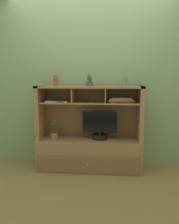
{
  "coord_description": "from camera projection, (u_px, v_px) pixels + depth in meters",
  "views": [
    {
      "loc": [
        0.29,
        -3.12,
        1.32
      ],
      "look_at": [
        0.0,
        0.0,
        0.85
      ],
      "focal_mm": 35.16,
      "sensor_mm": 36.0,
      "label": 1
    }
  ],
  "objects": [
    {
      "name": "magazine_stack_centre",
      "position": [
        57.0,
        101.0,
        3.14
      ],
      "size": [
        0.33,
        0.22,
        0.03
      ],
      "color": "beige",
      "rests_on": "media_console"
    },
    {
      "name": "potted_orchid",
      "position": [
        54.0,
        134.0,
        3.28
      ],
      "size": [
        0.13,
        0.13,
        0.37
      ],
      "color": "#AD7545",
      "rests_on": "media_console"
    },
    {
      "name": "media_console",
      "position": [
        90.0,
        143.0,
        3.25
      ],
      "size": [
        1.51,
        0.49,
        1.22
      ],
      "color": "#9E704C",
      "rests_on": "ground"
    },
    {
      "name": "back_wall",
      "position": [
        91.0,
        74.0,
        3.35
      ],
      "size": [
        6.0,
        0.02,
        2.8
      ],
      "primitive_type": "cube",
      "color": "gray",
      "rests_on": "ground"
    },
    {
      "name": "magazine_stack_left",
      "position": [
        121.0,
        100.0,
        3.06
      ],
      "size": [
        0.39,
        0.23,
        0.07
      ],
      "color": "#AB302E",
      "rests_on": "media_console"
    },
    {
      "name": "ceramic_vase",
      "position": [
        56.0,
        81.0,
        3.17
      ],
      "size": [
        0.08,
        0.08,
        0.15
      ],
      "color": "brown",
      "rests_on": "media_console"
    },
    {
      "name": "potted_succulent",
      "position": [
        89.0,
        81.0,
        3.09
      ],
      "size": [
        0.11,
        0.11,
        0.17
      ],
      "color": "#46515A",
      "rests_on": "media_console"
    },
    {
      "name": "floor_plane",
      "position": [
        90.0,
        168.0,
        3.3
      ],
      "size": [
        6.0,
        6.0,
        0.02
      ],
      "primitive_type": "cube",
      "color": "olive",
      "rests_on": "ground"
    },
    {
      "name": "diffuser_bottle",
      "position": [
        124.0,
        82.0,
        3.08
      ],
      "size": [
        0.07,
        0.07,
        0.27
      ],
      "color": "slate",
      "rests_on": "media_console"
    },
    {
      "name": "tv_monitor",
      "position": [
        100.0,
        128.0,
        3.18
      ],
      "size": [
        0.5,
        0.22,
        0.4
      ],
      "color": "black",
      "rests_on": "media_console"
    }
  ]
}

